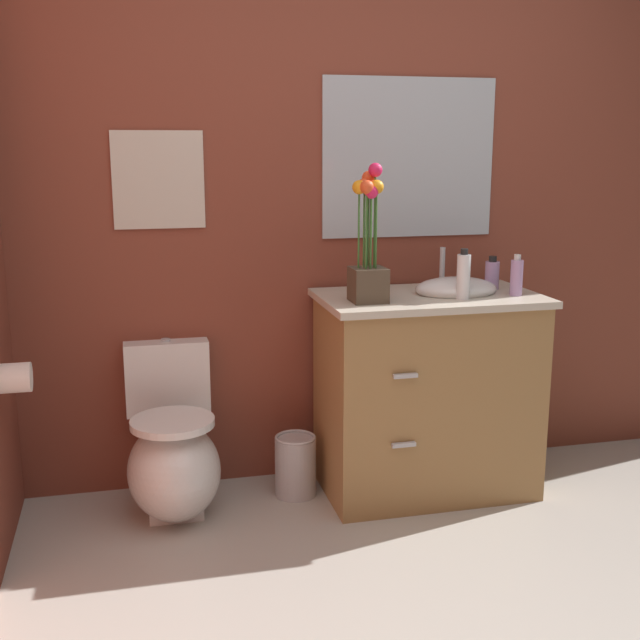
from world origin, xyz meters
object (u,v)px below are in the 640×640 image
object	(u,v)px
hand_wash_bottle	(463,276)
trash_bin	(295,465)
toilet_paper_roll	(15,378)
wall_poster	(158,180)
toilet	(173,456)
wall_mirror	(409,158)
soap_bottle	(492,274)
lotion_bottle	(517,277)
vanity_cabinet	(427,391)
flower_vase	(369,250)

from	to	relation	value
hand_wash_bottle	trash_bin	xyz separation A→B (m)	(-0.67, 0.19, -0.84)
toilet_paper_roll	wall_poster	bearing A→B (deg)	39.58
toilet	wall_mirror	distance (m)	1.66
hand_wash_bottle	wall_poster	world-z (taller)	wall_poster
soap_bottle	lotion_bottle	world-z (taller)	lotion_bottle
soap_bottle	lotion_bottle	distance (m)	0.17
vanity_cabinet	wall_poster	bearing A→B (deg)	165.12
toilet_paper_roll	vanity_cabinet	bearing A→B (deg)	5.82
soap_bottle	trash_bin	bearing A→B (deg)	-179.75
toilet	wall_mirror	world-z (taller)	wall_mirror
soap_bottle	trash_bin	xyz separation A→B (m)	(-0.90, -0.00, -0.81)
toilet	wall_poster	xyz separation A→B (m)	(0.00, 0.27, 1.12)
wall_poster	flower_vase	bearing A→B (deg)	-25.40
trash_bin	wall_mirror	bearing A→B (deg)	21.78
toilet	soap_bottle	distance (m)	1.59
lotion_bottle	wall_mirror	size ratio (longest dim) A/B	0.22
vanity_cabinet	wall_mirror	world-z (taller)	wall_mirror
hand_wash_bottle	wall_poster	xyz separation A→B (m)	(-1.20, 0.42, 0.39)
vanity_cabinet	lotion_bottle	xyz separation A→B (m)	(0.35, -0.10, 0.51)
trash_bin	toilet	bearing A→B (deg)	-175.98
toilet	flower_vase	distance (m)	1.17
vanity_cabinet	soap_bottle	bearing A→B (deg)	12.02
hand_wash_bottle	toilet_paper_roll	world-z (taller)	hand_wash_bottle
hand_wash_bottle	toilet_paper_roll	size ratio (longest dim) A/B	1.90
toilet	vanity_cabinet	world-z (taller)	vanity_cabinet
soap_bottle	vanity_cabinet	bearing A→B (deg)	-167.98
vanity_cabinet	flower_vase	bearing A→B (deg)	-164.10
flower_vase	wall_poster	xyz separation A→B (m)	(-0.80, 0.38, 0.27)
toilet	vanity_cabinet	bearing A→B (deg)	-1.37
flower_vase	trash_bin	bearing A→B (deg)	151.32
toilet_paper_roll	flower_vase	bearing A→B (deg)	3.49
trash_bin	vanity_cabinet	bearing A→B (deg)	-6.25
wall_mirror	soap_bottle	bearing A→B (deg)	-35.38
vanity_cabinet	hand_wash_bottle	bearing A→B (deg)	-52.29
trash_bin	wall_poster	world-z (taller)	wall_poster
trash_bin	toilet_paper_roll	distance (m)	1.24
toilet	toilet_paper_roll	world-z (taller)	toilet_paper_roll
hand_wash_bottle	lotion_bottle	bearing A→B (deg)	5.12
wall_mirror	toilet_paper_roll	xyz separation A→B (m)	(-1.67, -0.46, -0.77)
vanity_cabinet	soap_bottle	distance (m)	0.59
toilet	vanity_cabinet	size ratio (longest dim) A/B	0.65
soap_bottle	lotion_bottle	xyz separation A→B (m)	(0.03, -0.17, 0.01)
lotion_bottle	toilet	bearing A→B (deg)	175.02
trash_bin	toilet_paper_roll	bearing A→B (deg)	-167.89
vanity_cabinet	wall_poster	world-z (taller)	wall_poster
vanity_cabinet	toilet_paper_roll	bearing A→B (deg)	-174.18
toilet	lotion_bottle	world-z (taller)	lotion_bottle
hand_wash_bottle	wall_poster	size ratio (longest dim) A/B	0.52
wall_poster	lotion_bottle	bearing A→B (deg)	-15.17
flower_vase	hand_wash_bottle	xyz separation A→B (m)	(0.40, -0.04, -0.11)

